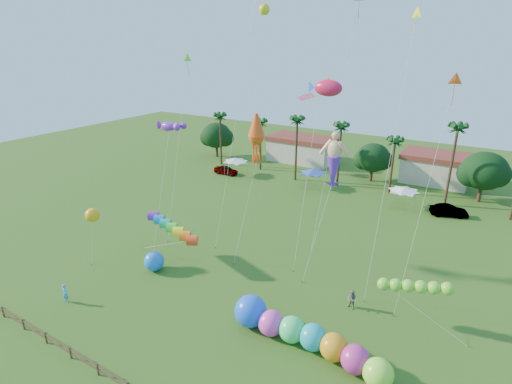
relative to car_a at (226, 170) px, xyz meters
The scene contains 21 objects.
ground 41.57m from the car_a, 58.55° to the right, with size 160.00×160.00×0.00m, color #285116.
tree_line 26.89m from the car_a, 18.69° to the left, with size 69.46×8.91×11.00m.
buildings_row 23.64m from the car_a, 38.03° to the left, with size 35.00×7.00×4.00m.
tent_row 15.84m from the car_a, ahead, with size 31.00×4.00×0.60m.
car_a is the anchor object (origin of this frame).
car_b 35.67m from the car_a, ahead, with size 1.62×4.65×1.53m, color #4C4C54.
spectator_a 38.59m from the car_a, 76.03° to the right, with size 0.64×0.42×1.77m, color #39A8C8.
spectator_b 40.06m from the car_a, 38.93° to the right, with size 0.86×0.67×1.76m, color gray.
caterpillar_inflatable 43.25m from the car_a, 47.02° to the right, with size 12.92×3.27×2.63m.
blue_ball 31.88m from the car_a, 67.59° to the right, with size 2.01×2.01×2.01m, color blue.
rainbow_tube 30.84m from the car_a, 63.46° to the right, with size 9.81×3.30×3.90m.
green_worm 42.13m from the car_a, 36.93° to the right, with size 9.48×2.71×3.97m.
orange_ball_kite 31.82m from the car_a, 79.80° to the right, with size 1.89×2.21×5.85m.
merman_kite 34.32m from the car_a, 36.00° to the right, with size 2.64×5.69×13.46m.
fish_kite 35.14m from the car_a, 35.78° to the right, with size 4.31×5.93×18.46m.
squid_kite 31.19m from the car_a, 47.99° to the right, with size 1.89×4.10×15.33m.
lobster_kite 29.06m from the car_a, 66.80° to the right, with size 3.72×5.32×14.18m.
delta_kite_red 44.76m from the car_a, 29.38° to the right, with size 1.89×4.58×19.52m.
delta_kite_yellow 43.89m from the car_a, 31.40° to the right, with size 1.10×4.46×24.14m.
delta_kite_green 28.77m from the car_a, 64.34° to the right, with size 1.15×4.96×20.55m.
delta_kite_blue 38.02m from the car_a, 28.30° to the right, with size 2.39×4.45×26.11m.
Camera 1 is at (17.45, -18.58, 21.53)m, focal length 28.00 mm.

